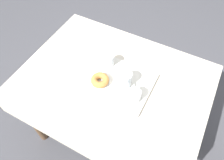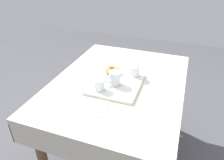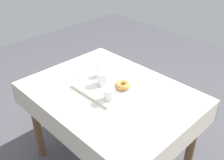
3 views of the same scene
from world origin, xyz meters
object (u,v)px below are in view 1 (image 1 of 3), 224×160
at_px(serving_tray, 120,83).
at_px(sugar_donut_left, 100,80).
at_px(paper_napkin, 163,106).
at_px(dining_table, 113,90).
at_px(tea_mug_left, 125,79).
at_px(water_glass_near, 108,61).
at_px(water_glass_far, 134,96).
at_px(donut_plate_left, 100,82).

relative_size(serving_tray, sugar_donut_left, 3.44).
distance_m(serving_tray, paper_napkin, 0.29).
distance_m(dining_table, tea_mug_left, 0.19).
xyz_separation_m(water_glass_near, paper_napkin, (-0.43, 0.12, -0.05)).
distance_m(tea_mug_left, paper_napkin, 0.27).
bearing_deg(tea_mug_left, dining_table, 1.69).
bearing_deg(water_glass_far, serving_tray, -30.40).
relative_size(tea_mug_left, paper_napkin, 0.84).
distance_m(donut_plate_left, paper_napkin, 0.40).
relative_size(tea_mug_left, water_glass_far, 1.40).
bearing_deg(paper_napkin, donut_plate_left, 5.78).
height_order(tea_mug_left, donut_plate_left, tea_mug_left).
relative_size(serving_tray, water_glass_far, 5.00).
height_order(tea_mug_left, sugar_donut_left, tea_mug_left).
bearing_deg(tea_mug_left, water_glass_far, 140.62).
xyz_separation_m(donut_plate_left, sugar_donut_left, (0.00, 0.00, 0.02)).
xyz_separation_m(donut_plate_left, paper_napkin, (-0.40, -0.04, -0.02)).
relative_size(dining_table, water_glass_far, 15.46).
distance_m(dining_table, donut_plate_left, 0.15).
height_order(sugar_donut_left, paper_napkin, sugar_donut_left).
bearing_deg(tea_mug_left, donut_plate_left, 26.09).
bearing_deg(donut_plate_left, dining_table, -130.59).
xyz_separation_m(tea_mug_left, water_glass_near, (0.17, -0.09, -0.01)).
xyz_separation_m(serving_tray, tea_mug_left, (-0.03, -0.00, 0.05)).
bearing_deg(dining_table, tea_mug_left, -178.31).
distance_m(water_glass_far, paper_napkin, 0.18).
bearing_deg(paper_napkin, dining_table, -4.13).
relative_size(water_glass_far, paper_napkin, 0.60).
height_order(dining_table, paper_napkin, paper_napkin).
relative_size(tea_mug_left, sugar_donut_left, 0.96).
height_order(water_glass_far, donut_plate_left, water_glass_far).
distance_m(dining_table, water_glass_far, 0.25).
relative_size(tea_mug_left, donut_plate_left, 0.91).
relative_size(dining_table, donut_plate_left, 10.09).
bearing_deg(serving_tray, water_glass_far, 149.60).
xyz_separation_m(dining_table, water_glass_near, (0.08, -0.09, 0.16)).
distance_m(water_glass_near, donut_plate_left, 0.16).
xyz_separation_m(water_glass_near, water_glass_far, (-0.26, 0.17, -0.00)).
bearing_deg(paper_napkin, water_glass_far, 16.53).
distance_m(serving_tray, sugar_donut_left, 0.13).
bearing_deg(water_glass_near, sugar_donut_left, 99.89).
relative_size(dining_table, sugar_donut_left, 10.63).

